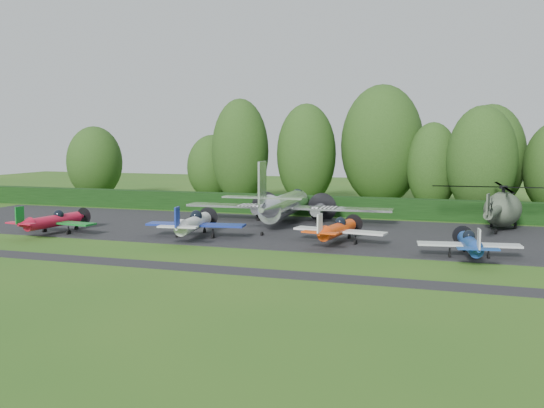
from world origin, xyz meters
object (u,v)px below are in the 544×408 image
(transport_plane, at_px, (284,205))
(light_plane_blue, at_px, (470,243))
(light_plane_red, at_px, (54,221))
(light_plane_white, at_px, (194,223))
(helicopter, at_px, (503,206))
(light_plane_orange, at_px, (338,229))

(transport_plane, relative_size, light_plane_blue, 2.81)
(light_plane_red, height_order, light_plane_blue, light_plane_red)
(light_plane_blue, bearing_deg, light_plane_white, -175.78)
(helicopter, bearing_deg, light_plane_white, -162.46)
(transport_plane, height_order, light_plane_orange, transport_plane)
(light_plane_red, xyz_separation_m, light_plane_orange, (23.24, 2.74, 0.00))
(light_plane_white, relative_size, light_plane_orange, 1.11)
(light_plane_orange, bearing_deg, light_plane_white, 177.18)
(light_plane_red, height_order, light_plane_white, light_plane_white)
(light_plane_red, xyz_separation_m, light_plane_blue, (32.68, -0.07, -0.07))
(light_plane_blue, bearing_deg, light_plane_orange, 172.13)
(light_plane_orange, bearing_deg, light_plane_red, 177.90)
(light_plane_orange, height_order, helicopter, helicopter)
(helicopter, bearing_deg, light_plane_blue, -111.33)
(light_plane_orange, xyz_separation_m, light_plane_blue, (9.45, -2.82, -0.07))
(transport_plane, xyz_separation_m, light_plane_red, (-16.28, -11.71, -0.62))
(helicopter, bearing_deg, light_plane_red, -169.00)
(light_plane_blue, xyz_separation_m, helicopter, (2.63, 14.25, 0.99))
(light_plane_red, bearing_deg, transport_plane, 29.27)
(light_plane_red, bearing_deg, light_plane_white, 0.95)
(light_plane_white, height_order, light_plane_blue, light_plane_white)
(transport_plane, relative_size, light_plane_orange, 2.63)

